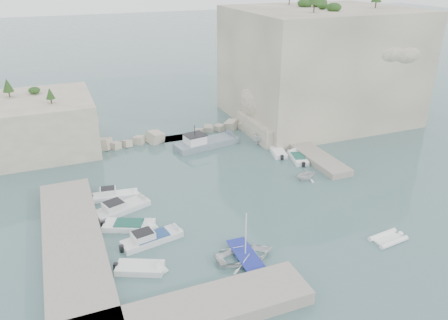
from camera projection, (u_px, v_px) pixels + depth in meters
name	position (u px, v px, depth m)	size (l,w,h in m)	color
ground	(246.00, 209.00, 44.99)	(400.00, 400.00, 0.00)	#456768
cliff_east	(319.00, 65.00, 68.76)	(26.00, 22.00, 17.00)	beige
cliff_terrace	(276.00, 126.00, 64.12)	(8.00, 10.00, 2.50)	beige
outcrop_west	(31.00, 125.00, 57.89)	(16.00, 14.00, 7.00)	beige
quay_west	(74.00, 246.00, 38.14)	(5.00, 24.00, 1.10)	#9E9689
quay_south	(190.00, 313.00, 30.80)	(18.00, 4.00, 1.10)	#9E9689
ledge_east	(307.00, 151.00, 57.87)	(3.00, 16.00, 0.80)	#9E9689
breakwater	(176.00, 133.00, 62.97)	(28.00, 3.00, 1.40)	beige
motorboat_a	(116.00, 198.00, 47.04)	(5.22, 1.55, 1.40)	white
motorboat_b	(122.00, 210.00, 44.66)	(6.23, 2.04, 1.40)	silver
motorboat_c	(129.00, 228.00, 41.72)	(5.26, 1.91, 0.70)	white
motorboat_d	(152.00, 241.00, 39.71)	(6.09, 1.81, 1.40)	silver
motorboat_e	(140.00, 271.00, 35.92)	(4.25, 1.74, 0.70)	silver
rowboat	(245.00, 259.00, 37.39)	(3.68, 5.15, 1.07)	white
inflatable_dinghy	(388.00, 240.00, 39.87)	(3.54, 1.72, 0.44)	white
tender_east_a	(306.00, 179.00, 51.13)	(2.46, 2.85, 1.50)	white
tender_east_b	(298.00, 160.00, 56.20)	(4.74, 1.62, 0.70)	white
tender_east_c	(277.00, 153.00, 58.31)	(5.04, 1.63, 0.70)	white
tender_east_d	(270.00, 143.00, 61.42)	(1.81, 4.82, 1.86)	white
work_boat	(207.00, 146.00, 60.39)	(9.86, 2.91, 2.20)	slate
rowboat_mast	(246.00, 233.00, 36.30)	(0.10, 0.10, 4.20)	white
vegetation	(290.00, 2.00, 64.31)	(53.48, 13.88, 13.40)	#1E4219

